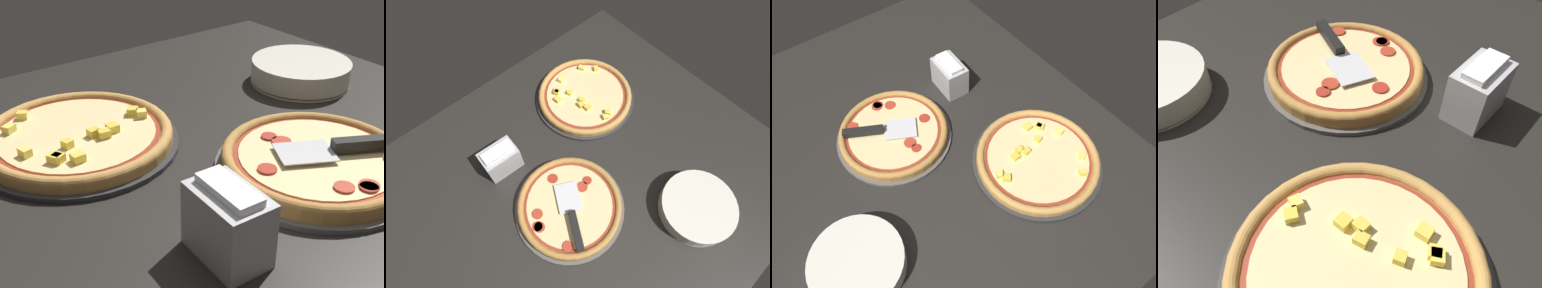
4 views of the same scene
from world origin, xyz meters
TOP-DOWN VIEW (x-y plane):
  - ground_plane at (0.00, 0.00)cm, footprint 136.35×116.09cm
  - pizza_pan_front at (-8.01, -4.43)cm, footprint 35.84×35.84cm
  - pizza_front at (-8.03, -4.42)cm, footprint 33.69×33.69cm
  - pizza_pan_back at (25.84, 24.89)cm, footprint 38.85×38.85cm
  - pizza_back at (25.81, 24.90)cm, footprint 36.52×36.52cm
  - serving_spatula at (-10.82, -9.86)cm, footprint 14.76×21.80cm
  - napkin_holder at (-15.27, 22.31)cm, footprint 12.42×8.44cm

SIDE VIEW (x-z plane):
  - ground_plane at x=0.00cm, z-range -3.60..0.00cm
  - pizza_pan_front at x=-8.01cm, z-range 0.00..1.00cm
  - pizza_pan_back at x=25.84cm, z-range 0.00..1.00cm
  - pizza_back at x=25.81cm, z-range 0.59..4.09cm
  - pizza_front at x=-8.03cm, z-range 1.04..4.07cm
  - serving_spatula at x=-10.82cm, z-range 3.81..5.81cm
  - napkin_holder at x=-15.27cm, z-range -0.30..11.37cm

